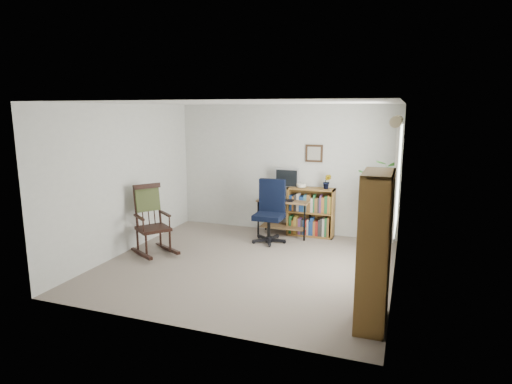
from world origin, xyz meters
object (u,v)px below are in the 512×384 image
at_px(office_chair, 269,211).
at_px(rocking_chair, 153,219).
at_px(low_bookshelf, 311,212).
at_px(tall_bookshelf, 375,250).
at_px(desk, 284,217).

distance_m(office_chair, rocking_chair, 1.98).
distance_m(low_bookshelf, tall_bookshelf, 3.34).
bearing_deg(tall_bookshelf, rocking_chair, 161.40).
height_order(rocking_chair, low_bookshelf, rocking_chair).
bearing_deg(tall_bookshelf, low_bookshelf, 114.18).
bearing_deg(office_chair, rocking_chair, -145.56).
relative_size(office_chair, tall_bookshelf, 0.66).
height_order(desk, low_bookshelf, low_bookshelf).
height_order(desk, tall_bookshelf, tall_bookshelf).
distance_m(desk, low_bookshelf, 0.50).
xyz_separation_m(office_chair, low_bookshelf, (0.61, 0.63, -0.11)).
bearing_deg(tall_bookshelf, office_chair, 129.39).
distance_m(office_chair, low_bookshelf, 0.88).
distance_m(desk, tall_bookshelf, 3.47).
height_order(desk, rocking_chair, rocking_chair).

